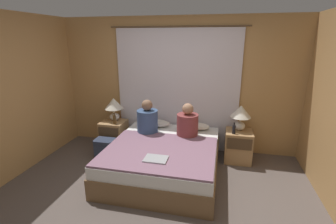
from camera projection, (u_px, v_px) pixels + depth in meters
The scene contains 17 objects.
ground_plane at pixel (152, 198), 3.35m from camera, with size 16.00×16.00×0.00m, color #564C47.
wall_back at pixel (177, 85), 4.65m from camera, with size 4.62×0.06×2.50m.
curtain_panel at pixel (177, 90), 4.62m from camera, with size 2.52×0.02×2.32m.
bed at pixel (164, 158), 3.93m from camera, with size 1.69×1.94×0.49m.
nightstand_left at pixel (114, 135), 4.81m from camera, with size 0.46×0.45×0.55m.
nightstand_right at pixel (238, 146), 4.30m from camera, with size 0.46×0.45×0.55m.
lamp_left at pixel (114, 106), 4.72m from camera, with size 0.36×0.36×0.45m.
lamp_right at pixel (241, 114), 4.21m from camera, with size 0.36×0.36×0.45m.
pillow_left at pixel (155, 123), 4.65m from camera, with size 0.59×0.29×0.12m.
pillow_right at pixel (194, 126), 4.49m from camera, with size 0.59×0.29×0.12m.
blanket_on_bed at pixel (159, 151), 3.60m from camera, with size 1.63×1.32×0.03m.
person_left_in_bed at pixel (147, 120), 4.27m from camera, with size 0.37×0.37×0.60m.
person_right_in_bed at pixel (187, 123), 4.12m from camera, with size 0.36×0.36×0.58m.
beer_bottle_on_left_stand at pixel (115, 119), 4.57m from camera, with size 0.06×0.06×0.23m.
beer_bottle_on_right_stand at pixel (234, 129), 4.11m from camera, with size 0.06×0.06×0.20m.
laptop_on_bed at pixel (156, 159), 3.31m from camera, with size 0.32×0.24×0.02m.
backpack_on_floor at pixel (105, 147), 4.44m from camera, with size 0.35×0.26×0.36m.
Camera 1 is at (0.85, -2.74, 2.11)m, focal length 26.00 mm.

